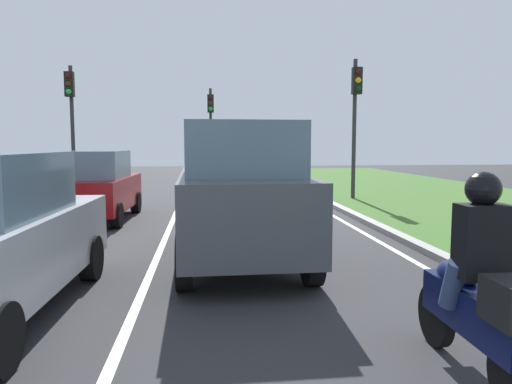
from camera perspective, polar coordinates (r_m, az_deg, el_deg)
name	(u,v)px	position (r m, az deg, el deg)	size (l,w,h in m)	color
ground_plane	(200,219)	(12.71, -6.62, -3.16)	(60.00, 60.00, 0.00)	#2D2D30
lane_line_center	(173,219)	(12.74, -9.78, -3.17)	(0.12, 32.00, 0.01)	silver
lane_line_right_edge	(334,216)	(13.17, 9.27, -2.87)	(0.12, 32.00, 0.01)	silver
grass_verge_right	(505,213)	(15.20, 27.40, -2.19)	(9.00, 48.00, 0.06)	#3D6628
curb_right	(352,214)	(13.30, 11.35, -2.57)	(0.24, 48.00, 0.12)	#9E9B93
car_suv_ahead	(239,192)	(7.92, -2.02, 0.00)	(2.04, 4.54, 2.28)	#474C51
car_hatchback_far	(96,186)	(12.88, -18.44, 0.66)	(1.83, 3.75, 1.78)	maroon
motorcycle	(480,316)	(4.40, 25.06, -13.22)	(0.41, 1.90, 1.01)	#0C143F
rider_person	(481,240)	(4.28, 25.10, -5.14)	(0.51, 0.41, 1.16)	black
traffic_light_near_right	(356,106)	(17.06, 11.73, 9.95)	(0.32, 0.50, 4.84)	#2D2D2D
traffic_light_overhead_left	(71,108)	(19.18, -21.09, 9.25)	(0.32, 0.50, 4.81)	#2D2D2D
traffic_light_far_median	(211,120)	(24.90, -5.40, 8.54)	(0.32, 0.50, 4.76)	#2D2D2D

